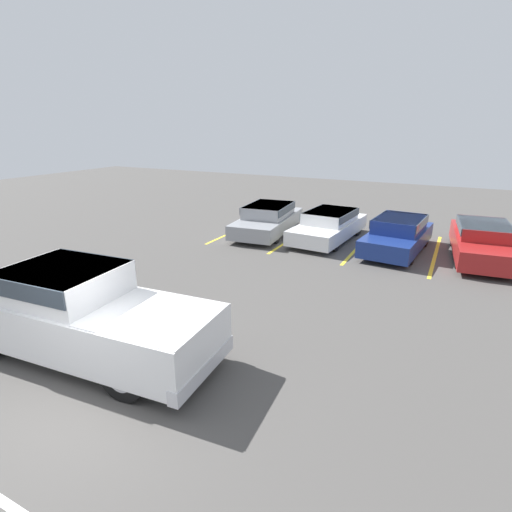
% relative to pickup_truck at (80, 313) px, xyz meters
% --- Properties ---
extents(ground_plane, '(60.00, 60.00, 0.00)m').
position_rel_pickup_truck_xyz_m(ground_plane, '(1.25, -0.99, -0.92)').
color(ground_plane, '#4C4947').
extents(stall_stripe_a, '(0.12, 5.37, 0.01)m').
position_rel_pickup_truck_xyz_m(stall_stripe_a, '(-2.22, 10.34, -0.91)').
color(stall_stripe_a, yellow).
rests_on(stall_stripe_a, ground_plane).
extents(stall_stripe_b, '(0.12, 5.37, 0.01)m').
position_rel_pickup_truck_xyz_m(stall_stripe_b, '(0.48, 10.34, -0.91)').
color(stall_stripe_b, yellow).
rests_on(stall_stripe_b, ground_plane).
extents(stall_stripe_c, '(0.12, 5.37, 0.01)m').
position_rel_pickup_truck_xyz_m(stall_stripe_c, '(3.19, 10.34, -0.91)').
color(stall_stripe_c, yellow).
rests_on(stall_stripe_c, ground_plane).
extents(stall_stripe_d, '(0.12, 5.37, 0.01)m').
position_rel_pickup_truck_xyz_m(stall_stripe_d, '(5.90, 10.34, -0.91)').
color(stall_stripe_d, yellow).
rests_on(stall_stripe_d, ground_plane).
extents(pickup_truck, '(5.90, 2.36, 1.83)m').
position_rel_pickup_truck_xyz_m(pickup_truck, '(0.00, 0.00, 0.00)').
color(pickup_truck, white).
rests_on(pickup_truck, ground_plane).
extents(parked_sedan_a, '(2.28, 4.73, 1.24)m').
position_rel_pickup_truck_xyz_m(parked_sedan_a, '(-0.79, 10.33, -0.25)').
color(parked_sedan_a, gray).
rests_on(parked_sedan_a, ground_plane).
extents(parked_sedan_b, '(2.09, 4.66, 1.19)m').
position_rel_pickup_truck_xyz_m(parked_sedan_b, '(1.85, 10.53, -0.28)').
color(parked_sedan_b, silver).
rests_on(parked_sedan_b, ground_plane).
extents(parked_sedan_c, '(2.11, 4.36, 1.26)m').
position_rel_pickup_truck_xyz_m(parked_sedan_c, '(4.56, 10.16, -0.25)').
color(parked_sedan_c, navy).
rests_on(parked_sedan_c, ground_plane).
extents(parked_sedan_d, '(2.14, 4.87, 1.25)m').
position_rel_pickup_truck_xyz_m(parked_sedan_d, '(7.28, 10.61, -0.25)').
color(parked_sedan_d, maroon).
rests_on(parked_sedan_d, ground_plane).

